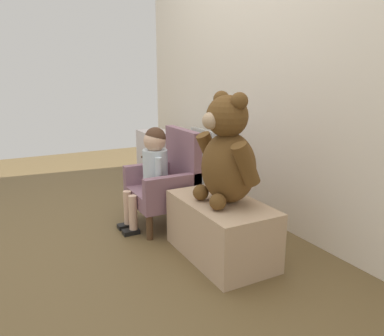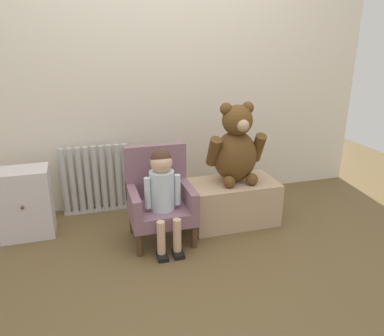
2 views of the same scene
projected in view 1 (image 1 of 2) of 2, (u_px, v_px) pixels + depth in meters
ground_plane at (103, 247)px, 2.32m from camera, size 6.00×6.00×0.00m
back_wall at (267, 51)px, 2.58m from camera, size 3.80×0.05×2.40m
radiator at (207, 164)px, 3.24m from camera, size 0.56×0.05×0.57m
small_dresser at (156, 158)px, 3.58m from camera, size 0.37×0.28×0.52m
child_armchair at (168, 182)px, 2.62m from camera, size 0.45×0.40×0.67m
child_figure at (152, 164)px, 2.54m from camera, size 0.25×0.35×0.70m
low_bench at (221, 229)px, 2.17m from camera, size 0.68×0.38×0.34m
large_teddy_bear at (227, 155)px, 2.06m from camera, size 0.45×0.31×0.62m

